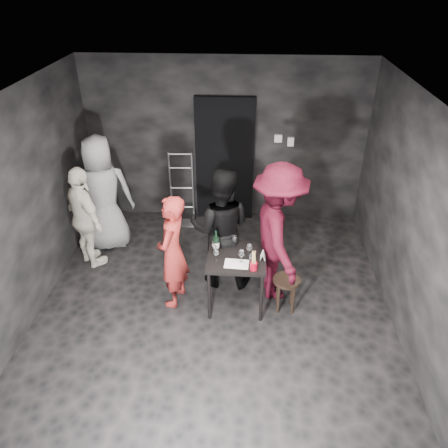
# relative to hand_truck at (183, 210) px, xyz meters

# --- Properties ---
(floor) EXTENTS (4.50, 5.00, 0.02)m
(floor) POSITION_rel_hand_truck_xyz_m (0.71, -2.21, -0.22)
(floor) COLOR black
(floor) RESTS_ON ground
(ceiling) EXTENTS (4.50, 5.00, 0.02)m
(ceiling) POSITION_rel_hand_truck_xyz_m (0.71, -2.21, 2.48)
(ceiling) COLOR silver
(ceiling) RESTS_ON ground
(wall_back) EXTENTS (4.50, 0.04, 2.70)m
(wall_back) POSITION_rel_hand_truck_xyz_m (0.71, 0.29, 1.13)
(wall_back) COLOR black
(wall_back) RESTS_ON ground
(wall_front) EXTENTS (4.50, 0.04, 2.70)m
(wall_front) POSITION_rel_hand_truck_xyz_m (0.71, -4.71, 1.13)
(wall_front) COLOR black
(wall_front) RESTS_ON ground
(wall_left) EXTENTS (0.04, 5.00, 2.70)m
(wall_left) POSITION_rel_hand_truck_xyz_m (-1.54, -2.21, 1.13)
(wall_left) COLOR black
(wall_left) RESTS_ON ground
(wall_right) EXTENTS (0.04, 5.00, 2.70)m
(wall_right) POSITION_rel_hand_truck_xyz_m (2.96, -2.21, 1.13)
(wall_right) COLOR black
(wall_right) RESTS_ON ground
(doorway) EXTENTS (0.95, 0.10, 2.10)m
(doorway) POSITION_rel_hand_truck_xyz_m (0.71, 0.23, 0.83)
(doorway) COLOR black
(doorway) RESTS_ON ground
(wallbox_upper) EXTENTS (0.12, 0.06, 0.12)m
(wallbox_upper) POSITION_rel_hand_truck_xyz_m (1.56, 0.24, 1.23)
(wallbox_upper) COLOR #B7B7B2
(wallbox_upper) RESTS_ON wall_back
(wallbox_lower) EXTENTS (0.10, 0.06, 0.14)m
(wallbox_lower) POSITION_rel_hand_truck_xyz_m (1.76, 0.24, 1.18)
(wallbox_lower) COLOR #B7B7B2
(wallbox_lower) RESTS_ON wall_back
(hand_truck) EXTENTS (0.41, 0.35, 1.24)m
(hand_truck) POSITION_rel_hand_truck_xyz_m (0.00, 0.00, 0.00)
(hand_truck) COLOR #B2B2B7
(hand_truck) RESTS_ON floor
(tasting_table) EXTENTS (0.72, 0.72, 0.75)m
(tasting_table) POSITION_rel_hand_truck_xyz_m (0.98, -2.02, 0.43)
(tasting_table) COLOR black
(tasting_table) RESTS_ON floor
(stool) EXTENTS (0.34, 0.34, 0.47)m
(stool) POSITION_rel_hand_truck_xyz_m (1.62, -2.09, 0.15)
(stool) COLOR black
(stool) RESTS_ON floor
(server_red) EXTENTS (0.47, 0.63, 1.58)m
(server_red) POSITION_rel_hand_truck_xyz_m (0.18, -2.01, 0.56)
(server_red) COLOR #A52623
(server_red) RESTS_ON floor
(woman_black) EXTENTS (0.95, 0.55, 1.92)m
(woman_black) POSITION_rel_hand_truck_xyz_m (0.76, -1.56, 0.74)
(woman_black) COLOR black
(woman_black) RESTS_ON floor
(man_maroon) EXTENTS (0.99, 1.62, 2.33)m
(man_maroon) POSITION_rel_hand_truck_xyz_m (1.50, -1.76, 0.94)
(man_maroon) COLOR #3D0815
(man_maroon) RESTS_ON floor
(bystander_cream) EXTENTS (0.97, 0.96, 1.58)m
(bystander_cream) POSITION_rel_hand_truck_xyz_m (-1.17, -1.27, 0.56)
(bystander_cream) COLOR white
(bystander_cream) RESTS_ON floor
(bystander_grey) EXTENTS (1.15, 0.80, 2.14)m
(bystander_grey) POSITION_rel_hand_truck_xyz_m (-1.05, -0.77, 0.85)
(bystander_grey) COLOR gray
(bystander_grey) RESTS_ON floor
(tasting_mat) EXTENTS (0.30, 0.21, 0.00)m
(tasting_mat) POSITION_rel_hand_truck_xyz_m (0.99, -2.19, 0.53)
(tasting_mat) COLOR white
(tasting_mat) RESTS_ON tasting_table
(wine_glass_a) EXTENTS (0.08, 0.08, 0.19)m
(wine_glass_a) POSITION_rel_hand_truck_xyz_m (0.74, -2.13, 0.62)
(wine_glass_a) COLOR white
(wine_glass_a) RESTS_ON tasting_table
(wine_glass_b) EXTENTS (0.10, 0.10, 0.20)m
(wine_glass_b) POSITION_rel_hand_truck_xyz_m (0.71, -1.98, 0.62)
(wine_glass_b) COLOR white
(wine_glass_b) RESTS_ON tasting_table
(wine_glass_c) EXTENTS (0.09, 0.09, 0.18)m
(wine_glass_c) POSITION_rel_hand_truck_xyz_m (0.95, -1.83, 0.62)
(wine_glass_c) COLOR white
(wine_glass_c) RESTS_ON tasting_table
(wine_glass_d) EXTENTS (0.07, 0.07, 0.18)m
(wine_glass_d) POSITION_rel_hand_truck_xyz_m (1.04, -2.14, 0.62)
(wine_glass_d) COLOR white
(wine_glass_d) RESTS_ON tasting_table
(wine_glass_e) EXTENTS (0.09, 0.09, 0.19)m
(wine_glass_e) POSITION_rel_hand_truck_xyz_m (1.17, -2.21, 0.62)
(wine_glass_e) COLOR white
(wine_glass_e) RESTS_ON tasting_table
(wine_glass_f) EXTENTS (0.09, 0.09, 0.18)m
(wine_glass_f) POSITION_rel_hand_truck_xyz_m (1.14, -2.01, 0.62)
(wine_glass_f) COLOR white
(wine_glass_f) RESTS_ON tasting_table
(wine_bottle) EXTENTS (0.08, 0.08, 0.32)m
(wine_bottle) POSITION_rel_hand_truck_xyz_m (0.73, -1.97, 0.65)
(wine_bottle) COLOR black
(wine_bottle) RESTS_ON tasting_table
(breadstick_cup) EXTENTS (0.09, 0.09, 0.27)m
(breadstick_cup) POSITION_rel_hand_truck_xyz_m (1.19, -2.28, 0.65)
(breadstick_cup) COLOR #9C0517
(breadstick_cup) RESTS_ON tasting_table
(reserved_card) EXTENTS (0.08, 0.12, 0.09)m
(reserved_card) POSITION_rel_hand_truck_xyz_m (1.29, -2.06, 0.57)
(reserved_card) COLOR white
(reserved_card) RESTS_ON tasting_table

